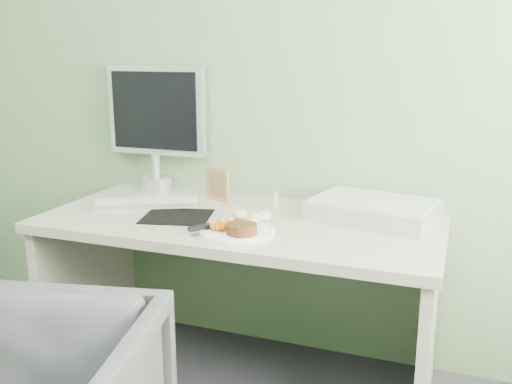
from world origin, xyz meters
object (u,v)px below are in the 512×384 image
(desk, at_px, (240,261))
(plate, at_px, (237,232))
(monitor, at_px, (156,121))
(scanner, at_px, (373,211))

(desk, xyz_separation_m, plate, (0.07, -0.19, 0.19))
(plate, bearing_deg, monitor, 140.54)
(monitor, bearing_deg, plate, -39.93)
(desk, distance_m, scanner, 0.58)
(plate, xyz_separation_m, scanner, (0.44, 0.35, 0.03))
(plate, height_order, scanner, scanner)
(monitor, bearing_deg, desk, -30.36)
(plate, distance_m, scanner, 0.57)
(scanner, bearing_deg, desk, -150.34)
(desk, bearing_deg, monitor, 150.11)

